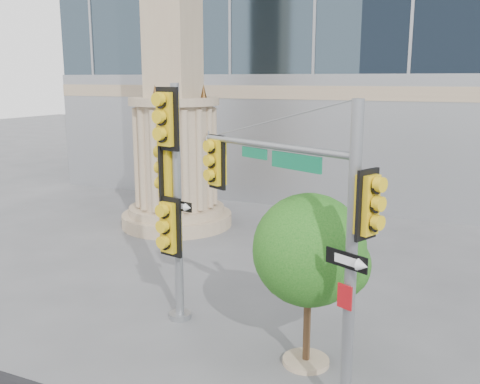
% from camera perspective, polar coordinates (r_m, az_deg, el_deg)
% --- Properties ---
extents(ground, '(120.00, 120.00, 0.00)m').
position_cam_1_polar(ground, '(11.77, -4.41, -17.58)').
color(ground, '#545456').
rests_on(ground, ground).
extents(monument, '(4.40, 4.40, 16.60)m').
position_cam_1_polar(monument, '(21.04, -7.08, 11.13)').
color(monument, tan).
rests_on(monument, ground).
extents(main_signal_pole, '(3.99, 2.10, 5.50)m').
position_cam_1_polar(main_signal_pole, '(9.55, 7.20, -2.61)').
color(main_signal_pole, slate).
rests_on(main_signal_pole, ground).
extents(secondary_signal_pole, '(0.99, 0.86, 5.71)m').
position_cam_1_polar(secondary_signal_pole, '(12.57, -7.34, 0.67)').
color(secondary_signal_pole, slate).
rests_on(secondary_signal_pole, ground).
extents(street_tree, '(2.32, 2.26, 3.61)m').
position_cam_1_polar(street_tree, '(10.78, 7.61, -6.64)').
color(street_tree, tan).
rests_on(street_tree, ground).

